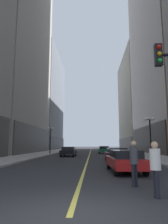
{
  "coord_description": "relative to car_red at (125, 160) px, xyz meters",
  "views": [
    {
      "loc": [
        0.56,
        -5.02,
        1.68
      ],
      "look_at": [
        -1.13,
        34.58,
        7.9
      ],
      "focal_mm": 32.91,
      "sensor_mm": 36.0,
      "label": 1
    }
  ],
  "objects": [
    {
      "name": "pedestrian_with_orange_bag",
      "position": [
        -0.28,
        -4.28,
        0.35
      ],
      "size": [
        0.48,
        0.48,
        1.82
      ],
      "color": "black",
      "rests_on": "ground"
    },
    {
      "name": "lane_centre_stripe",
      "position": [
        -2.5,
        27.15,
        -0.72
      ],
      "size": [
        0.16,
        70.0,
        0.01
      ],
      "primitive_type": "cube",
      "color": "#E5D64C",
      "rests_on": "ground"
    },
    {
      "name": "car_black",
      "position": [
        -5.36,
        16.48,
        0.0
      ],
      "size": [
        1.97,
        4.39,
        1.32
      ],
      "color": "black",
      "rests_on": "ground"
    },
    {
      "name": "pedestrian_in_white_shirt",
      "position": [
        0.07,
        -5.99,
        0.31
      ],
      "size": [
        0.35,
        0.35,
        1.77
      ],
      "color": "black",
      "rests_on": "ground"
    },
    {
      "name": "car_maroon",
      "position": [
        0.34,
        7.58,
        -0.0
      ],
      "size": [
        2.06,
        4.13,
        1.32
      ],
      "color": "maroon",
      "rests_on": "ground"
    },
    {
      "name": "building_left_mid",
      "position": [
        -20.86,
        26.65,
        27.62
      ],
      "size": [
        15.91,
        24.0,
        56.83
      ],
      "color": "#A8A399",
      "rests_on": "ground"
    },
    {
      "name": "street_lamp_left_far",
      "position": [
        -8.9,
        20.71,
        2.54
      ],
      "size": [
        1.06,
        0.36,
        4.43
      ],
      "color": "black",
      "rests_on": "ground"
    },
    {
      "name": "car_green",
      "position": [
        0.05,
        25.43,
        -0.0
      ],
      "size": [
        1.91,
        4.12,
        1.32
      ],
      "color": "#196038",
      "rests_on": "ground"
    },
    {
      "name": "building_right_far",
      "position": [
        13.71,
        52.15,
        14.13
      ],
      "size": [
        11.63,
        26.0,
        29.83
      ],
      "color": "#B7AD99",
      "rests_on": "ground"
    },
    {
      "name": "ground_plane",
      "position": [
        -2.5,
        27.15,
        -0.72
      ],
      "size": [
        200.0,
        200.0,
        0.0
      ],
      "primitive_type": "plane",
      "color": "#2D2D30"
    },
    {
      "name": "building_left_far",
      "position": [
        -20.15,
        52.15,
        14.7
      ],
      "size": [
        14.51,
        26.0,
        30.96
      ],
      "color": "slate",
      "rests_on": "ground"
    },
    {
      "name": "car_red",
      "position": [
        0.0,
        0.0,
        0.0
      ],
      "size": [
        2.02,
        4.66,
        1.32
      ],
      "color": "#B21919",
      "rests_on": "ground"
    },
    {
      "name": "street_lamp_right_mid",
      "position": [
        3.9,
        8.3,
        2.54
      ],
      "size": [
        1.06,
        0.36,
        4.43
      ],
      "color": "black",
      "rests_on": "ground"
    },
    {
      "name": "sidewalk_left",
      "position": [
        -10.75,
        27.15,
        -0.65
      ],
      "size": [
        4.5,
        78.0,
        0.15
      ],
      "primitive_type": "cube",
      "color": "#ADA8A0",
      "rests_on": "ground"
    },
    {
      "name": "sidewalk_right",
      "position": [
        5.75,
        27.15,
        -0.65
      ],
      "size": [
        4.5,
        78.0,
        0.15
      ],
      "primitive_type": "cube",
      "color": "#ADA8A0",
      "rests_on": "ground"
    }
  ]
}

